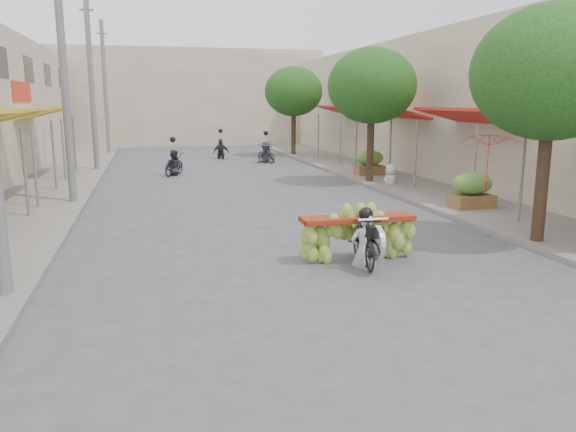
# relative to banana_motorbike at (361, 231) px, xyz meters

# --- Properties ---
(ground) EXTENTS (120.00, 120.00, 0.00)m
(ground) POSITION_rel_banana_motorbike_xyz_m (-1.02, -3.61, -0.67)
(ground) COLOR #535458
(ground) RESTS_ON ground
(sidewalk_left) EXTENTS (4.00, 60.00, 0.12)m
(sidewalk_left) POSITION_rel_banana_motorbike_xyz_m (-8.02, 11.39, -0.61)
(sidewalk_left) COLOR gray
(sidewalk_left) RESTS_ON ground
(sidewalk_right) EXTENTS (4.00, 60.00, 0.12)m
(sidewalk_right) POSITION_rel_banana_motorbike_xyz_m (5.98, 11.39, -0.61)
(sidewalk_right) COLOR gray
(sidewalk_right) RESTS_ON ground
(shophouse_row_right) EXTENTS (9.77, 40.00, 6.00)m
(shophouse_row_right) POSITION_rel_banana_motorbike_xyz_m (10.98, 10.38, 2.33)
(shophouse_row_right) COLOR beige
(shophouse_row_right) RESTS_ON ground
(far_building) EXTENTS (20.00, 6.00, 7.00)m
(far_building) POSITION_rel_banana_motorbike_xyz_m (-1.02, 34.39, 2.83)
(far_building) COLOR #C3B39A
(far_building) RESTS_ON ground
(utility_pole_mid) EXTENTS (0.60, 0.24, 8.00)m
(utility_pole_mid) POSITION_rel_banana_motorbike_xyz_m (-6.42, 8.39, 3.35)
(utility_pole_mid) COLOR slate
(utility_pole_mid) RESTS_ON ground
(utility_pole_far) EXTENTS (0.60, 0.24, 8.00)m
(utility_pole_far) POSITION_rel_banana_motorbike_xyz_m (-6.42, 17.39, 3.35)
(utility_pole_far) COLOR slate
(utility_pole_far) RESTS_ON ground
(utility_pole_back) EXTENTS (0.60, 0.24, 8.00)m
(utility_pole_back) POSITION_rel_banana_motorbike_xyz_m (-6.42, 26.39, 3.35)
(utility_pole_back) COLOR slate
(utility_pole_back) RESTS_ON ground
(street_tree_near) EXTENTS (3.40, 3.40, 5.25)m
(street_tree_near) POSITION_rel_banana_motorbike_xyz_m (4.38, 0.39, 3.11)
(street_tree_near) COLOR #3A2719
(street_tree_near) RESTS_ON ground
(street_tree_mid) EXTENTS (3.40, 3.40, 5.25)m
(street_tree_mid) POSITION_rel_banana_motorbike_xyz_m (4.38, 10.39, 3.11)
(street_tree_mid) COLOR #3A2719
(street_tree_mid) RESTS_ON ground
(street_tree_far) EXTENTS (3.40, 3.40, 5.25)m
(street_tree_far) POSITION_rel_banana_motorbike_xyz_m (4.38, 22.39, 3.11)
(street_tree_far) COLOR #3A2719
(street_tree_far) RESTS_ON ground
(produce_crate_mid) EXTENTS (1.20, 0.88, 1.16)m
(produce_crate_mid) POSITION_rel_banana_motorbike_xyz_m (5.18, 4.39, 0.04)
(produce_crate_mid) COLOR brown
(produce_crate_mid) RESTS_ON ground
(produce_crate_far) EXTENTS (1.20, 0.88, 1.16)m
(produce_crate_far) POSITION_rel_banana_motorbike_xyz_m (5.18, 12.39, 0.04)
(produce_crate_far) COLOR brown
(produce_crate_far) RESTS_ON ground
(banana_motorbike) EXTENTS (2.33, 1.90, 1.97)m
(banana_motorbike) POSITION_rel_banana_motorbike_xyz_m (0.00, 0.00, 0.00)
(banana_motorbike) COLOR black
(banana_motorbike) RESTS_ON ground
(market_umbrella) EXTENTS (2.18, 2.18, 1.63)m
(market_umbrella) POSITION_rel_banana_motorbike_xyz_m (4.92, 3.26, 1.74)
(market_umbrella) COLOR red
(market_umbrella) RESTS_ON ground
(pedestrian) EXTENTS (0.87, 0.79, 1.52)m
(pedestrian) POSITION_rel_banana_motorbike_xyz_m (4.87, 9.44, 0.21)
(pedestrian) COLOR silver
(pedestrian) RESTS_ON ground
(bg_motorbike_a) EXTENTS (1.31, 1.82, 1.95)m
(bg_motorbike_a) POSITION_rel_banana_motorbike_xyz_m (-2.99, 14.99, 0.06)
(bg_motorbike_a) COLOR black
(bg_motorbike_a) RESTS_ON ground
(bg_motorbike_b) EXTENTS (1.19, 1.58, 1.95)m
(bg_motorbike_b) POSITION_rel_banana_motorbike_xyz_m (2.02, 19.07, 0.20)
(bg_motorbike_b) COLOR black
(bg_motorbike_b) RESTS_ON ground
(bg_motorbike_c) EXTENTS (1.00, 1.52, 1.95)m
(bg_motorbike_c) POSITION_rel_banana_motorbike_xyz_m (-0.01, 22.03, 0.15)
(bg_motorbike_c) COLOR black
(bg_motorbike_c) RESTS_ON ground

